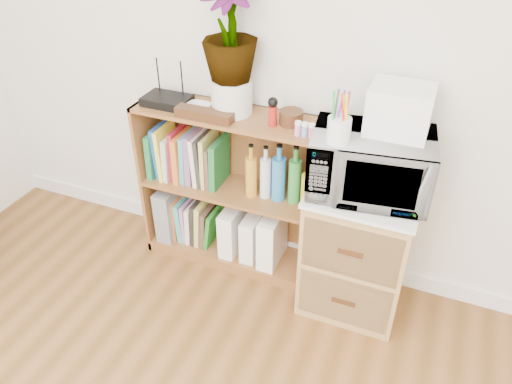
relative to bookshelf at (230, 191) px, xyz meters
The scene contains 21 objects.
skirting_board 0.57m from the bookshelf, 21.80° to the left, with size 4.00×0.02×0.10m, color white.
bookshelf is the anchor object (origin of this frame).
wicker_unit 0.76m from the bookshelf, ahead, with size 0.50×0.45×0.70m, color #9E7542.
microwave 0.85m from the bookshelf, ahead, with size 0.54×0.36×0.30m, color white.
pen_cup 0.88m from the bookshelf, 18.28° to the right, with size 0.10×0.10×0.11m, color white.
small_appliance 1.05m from the bookshelf, ahead, with size 0.27×0.22×0.21m, color white.
router 0.60m from the bookshelf, behind, with size 0.24×0.16×0.04m, color black.
white_bowl 0.51m from the bookshelf, 168.72° to the right, with size 0.13×0.13×0.03m, color silver.
plant_pot 0.56m from the bookshelf, 45.91° to the left, with size 0.21×0.21×0.17m, color silver.
potted_plant 0.89m from the bookshelf, 45.91° to the left, with size 0.27×0.27×0.48m, color #387830.
trinket_box 0.51m from the bookshelf, 127.04° to the right, with size 0.30×0.07×0.05m, color #351D0E.
kokeshi_doll 0.59m from the bookshelf, ahead, with size 0.04×0.04×0.10m, color #9F1D13.
wooden_bowl 0.61m from the bookshelf, ahead, with size 0.12×0.12×0.07m, color #36200E.
paint_jars 0.67m from the bookshelf, 11.67° to the right, with size 0.12×0.04×0.06m, color pink.
file_box 0.46m from the bookshelf, behind, with size 0.10×0.27×0.33m, color gray.
magazine_holder_left 0.26m from the bookshelf, 35.13° to the right, with size 0.09×0.23×0.29m, color white.
magazine_holder_mid 0.30m from the bookshelf, ahead, with size 0.09×0.22×0.27m, color white.
magazine_holder_right 0.36m from the bookshelf, ahead, with size 0.10×0.25×0.32m, color white.
cookbooks 0.31m from the bookshelf, behind, with size 0.42×0.20×0.31m.
liquor_bottles 0.37m from the bookshelf, ahead, with size 0.45×0.07×0.32m.
lower_books 0.36m from the bookshelf, behind, with size 0.26×0.19×0.29m.
Camera 1 is at (0.65, 0.03, 2.04)m, focal length 35.00 mm.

